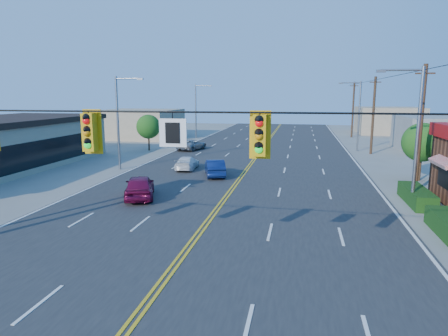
% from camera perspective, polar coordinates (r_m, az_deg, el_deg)
% --- Properties ---
extents(ground, '(160.00, 160.00, 0.00)m').
position_cam_1_polar(ground, '(12.81, -12.15, -20.03)').
color(ground, gray).
rests_on(ground, ground).
extents(road, '(20.00, 120.00, 0.06)m').
position_cam_1_polar(road, '(31.11, 2.34, -1.50)').
color(road, '#2D2D30').
rests_on(road, ground).
extents(signal_span, '(24.32, 0.34, 9.00)m').
position_cam_1_polar(signal_span, '(11.23, -13.66, 2.15)').
color(signal_span, '#47301E').
rests_on(signal_span, ground).
extents(streetlight_se, '(2.55, 0.25, 8.00)m').
position_cam_1_polar(streetlight_se, '(24.98, 25.54, 4.97)').
color(streetlight_se, gray).
rests_on(streetlight_se, ground).
extents(streetlight_ne, '(2.55, 0.25, 8.00)m').
position_cam_1_polar(streetlight_ne, '(48.55, 18.53, 7.59)').
color(streetlight_ne, gray).
rests_on(streetlight_ne, ground).
extents(streetlight_sw, '(2.55, 0.25, 8.00)m').
position_cam_1_polar(streetlight_sw, '(35.63, -14.66, 6.96)').
color(streetlight_sw, gray).
rests_on(streetlight_sw, ground).
extents(streetlight_nw, '(2.55, 0.25, 8.00)m').
position_cam_1_polar(streetlight_nw, '(60.12, -3.86, 8.53)').
color(streetlight_nw, gray).
rests_on(streetlight_nw, ground).
extents(utility_pole_near, '(0.28, 0.28, 8.40)m').
position_cam_1_polar(utility_pole_near, '(29.21, 26.24, 4.93)').
color(utility_pole_near, '#47301E').
rests_on(utility_pole_near, ground).
extents(utility_pole_mid, '(0.28, 0.28, 8.40)m').
position_cam_1_polar(utility_pole_mid, '(46.79, 20.53, 7.00)').
color(utility_pole_mid, '#47301E').
rests_on(utility_pole_mid, ground).
extents(utility_pole_far, '(0.28, 0.28, 8.40)m').
position_cam_1_polar(utility_pole_far, '(64.60, 17.94, 7.91)').
color(utility_pole_far, '#47301E').
rests_on(utility_pole_far, ground).
extents(tree_kfc_rear, '(2.94, 2.94, 4.41)m').
position_cam_1_polar(tree_kfc_rear, '(33.51, 26.45, 3.30)').
color(tree_kfc_rear, '#47301E').
rests_on(tree_kfc_rear, ground).
extents(tree_west, '(2.80, 2.80, 4.20)m').
position_cam_1_polar(tree_west, '(47.60, -10.75, 5.82)').
color(tree_west, '#47301E').
rests_on(tree_west, ground).
extents(bld_west_far, '(11.00, 12.00, 4.20)m').
position_cam_1_polar(bld_west_far, '(63.22, -11.98, 6.23)').
color(bld_west_far, tan).
rests_on(bld_west_far, ground).
extents(bld_east_far, '(10.00, 10.00, 4.40)m').
position_cam_1_polar(bld_east_far, '(73.66, 22.41, 6.32)').
color(bld_east_far, tan).
rests_on(bld_east_far, ground).
extents(car_magenta, '(3.09, 4.64, 1.47)m').
position_cam_1_polar(car_magenta, '(25.61, -11.96, -2.71)').
color(car_magenta, maroon).
rests_on(car_magenta, ground).
extents(car_blue, '(2.53, 4.27, 1.33)m').
position_cam_1_polar(car_blue, '(31.86, -1.31, -0.05)').
color(car_blue, navy).
rests_on(car_blue, ground).
extents(car_white, '(1.85, 3.99, 1.13)m').
position_cam_1_polar(car_white, '(34.87, -5.30, 0.65)').
color(car_white, white).
rests_on(car_white, ground).
extents(car_silver, '(3.07, 4.77, 1.22)m').
position_cam_1_polar(car_silver, '(47.21, -4.59, 3.27)').
color(car_silver, gray).
rests_on(car_silver, ground).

